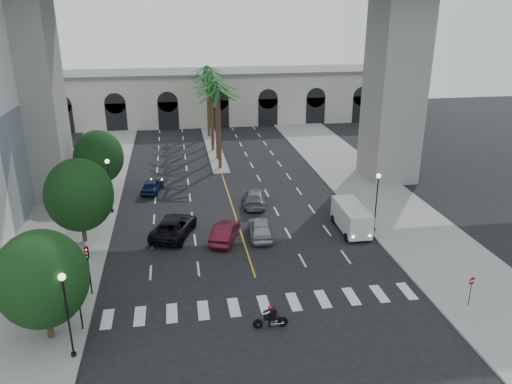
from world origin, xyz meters
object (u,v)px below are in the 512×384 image
object	(u,v)px
lamp_post_left_near	(67,309)
car_b	(225,232)
car_e	(152,186)
pedestrian_a	(51,255)
traffic_signal_far	(88,263)
pedestrian_b	(41,272)
lamp_post_left_far	(109,181)
cargo_van	(351,217)
do_not_enter_sign	(471,286)
traffic_signal_near	(78,295)
car_d	(255,197)
car_c	(174,226)
lamp_post_right	(377,197)
car_a	(260,228)
motorcycle_rider	(271,317)

from	to	relation	value
lamp_post_left_near	car_b	xyz separation A→B (m)	(9.90, 13.47, -2.44)
car_e	pedestrian_a	distance (m)	16.74
car_e	traffic_signal_far	bearing A→B (deg)	91.48
pedestrian_a	pedestrian_b	distance (m)	2.58
pedestrian_a	pedestrian_b	bearing A→B (deg)	-91.91
lamp_post_left_far	pedestrian_a	world-z (taller)	lamp_post_left_far
cargo_van	lamp_post_left_far	bearing A→B (deg)	161.70
lamp_post_left_far	do_not_enter_sign	xyz separation A→B (m)	(24.40, -20.03, -1.58)
do_not_enter_sign	cargo_van	bearing A→B (deg)	85.70
traffic_signal_near	car_d	size ratio (longest dim) A/B	0.70
car_e	cargo_van	world-z (taller)	cargo_van
lamp_post_left_far	traffic_signal_near	size ratio (longest dim) A/B	1.47
traffic_signal_far	cargo_van	size ratio (longest dim) A/B	0.66
car_c	traffic_signal_near	bearing A→B (deg)	85.25
car_b	cargo_van	bearing A→B (deg)	-160.43
car_d	lamp_post_left_near	bearing A→B (deg)	66.54
traffic_signal_far	pedestrian_a	distance (m)	5.94
lamp_post_right	car_b	bearing A→B (deg)	177.92
pedestrian_a	pedestrian_b	xyz separation A→B (m)	(-0.17, -2.58, 0.01)
car_b	car_d	size ratio (longest dim) A/B	0.92
traffic_signal_far	car_a	xyz separation A→B (m)	(12.80, 7.20, -1.72)
pedestrian_b	car_b	bearing A→B (deg)	27.19
car_c	pedestrian_a	xyz separation A→B (m)	(-9.08, -4.10, 0.15)
car_b	do_not_enter_sign	size ratio (longest dim) A/B	2.10
lamp_post_left_far	car_c	size ratio (longest dim) A/B	0.89
car_c	pedestrian_a	distance (m)	9.97
pedestrian_a	traffic_signal_far	bearing A→B (deg)	-50.94
lamp_post_right	motorcycle_rider	xyz separation A→B (m)	(-11.41, -12.00, -2.52)
car_d	pedestrian_b	distance (m)	21.27
car_c	pedestrian_b	xyz separation A→B (m)	(-9.25, -6.68, 0.16)
lamp_post_left_far	car_e	bearing A→B (deg)	56.31
motorcycle_rider	car_d	distance (m)	20.16
car_a	lamp_post_left_near	bearing A→B (deg)	50.64
traffic_signal_near	traffic_signal_far	xyz separation A→B (m)	(0.00, 4.00, 0.00)
lamp_post_left_far	traffic_signal_near	xyz separation A→B (m)	(0.10, -18.50, -0.71)
cargo_van	lamp_post_right	bearing A→B (deg)	-15.29
traffic_signal_near	pedestrian_a	bearing A→B (deg)	112.02
pedestrian_a	lamp_post_left_near	bearing A→B (deg)	-71.18
traffic_signal_far	car_d	size ratio (longest dim) A/B	0.70
traffic_signal_near	cargo_van	size ratio (longest dim) A/B	0.66
traffic_signal_far	car_c	world-z (taller)	traffic_signal_far
motorcycle_rider	car_e	world-z (taller)	motorcycle_rider
lamp_post_left_near	traffic_signal_far	world-z (taller)	lamp_post_left_near
car_c	pedestrian_b	size ratio (longest dim) A/B	3.55
motorcycle_rider	car_c	world-z (taller)	car_c
do_not_enter_sign	car_b	bearing A→B (deg)	119.41
car_c	pedestrian_a	world-z (taller)	pedestrian_a
traffic_signal_far	lamp_post_left_near	bearing A→B (deg)	-90.88
car_a	pedestrian_a	distance (m)	16.48
car_d	motorcycle_rider	bearing A→B (deg)	93.10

